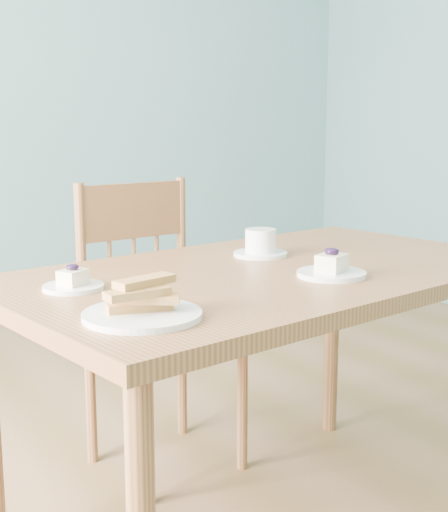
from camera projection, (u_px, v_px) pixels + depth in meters
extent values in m
cube|color=#8E5E36|center=(271.00, 276.00, 1.84)|extent=(1.49, 0.98, 0.04)
cylinder|color=#8E5E36|center=(332.00, 337.00, 2.57)|extent=(0.05, 0.05, 0.70)
cube|color=#8E5E36|center=(165.00, 338.00, 2.27)|extent=(0.46, 0.44, 0.04)
cylinder|color=#8E5E36|center=(146.00, 439.00, 2.07)|extent=(0.03, 0.03, 0.41)
cylinder|color=#8E5E36|center=(242.00, 408.00, 2.29)|extent=(0.03, 0.03, 0.41)
cylinder|color=#8E5E36|center=(91.00, 403.00, 2.34)|extent=(0.03, 0.03, 0.41)
cylinder|color=#8E5E36|center=(182.00, 379.00, 2.56)|extent=(0.03, 0.03, 0.41)
cylinder|color=#8E5E36|center=(81.00, 258.00, 2.25)|extent=(0.03, 0.03, 0.47)
cylinder|color=#8E5E36|center=(181.00, 245.00, 2.48)|extent=(0.03, 0.03, 0.47)
cube|color=#8E5E36|center=(133.00, 211.00, 2.34)|extent=(0.36, 0.06, 0.18)
cylinder|color=#8E5E36|center=(110.00, 283.00, 2.33)|extent=(0.01, 0.01, 0.28)
cylinder|color=#8E5E36|center=(134.00, 279.00, 2.39)|extent=(0.01, 0.01, 0.28)
cylinder|color=#8E5E36|center=(157.00, 276.00, 2.44)|extent=(0.01, 0.01, 0.28)
cylinder|color=white|center=(331.00, 274.00, 1.74)|extent=(0.17, 0.17, 0.01)
cube|color=#F5E0BC|center=(332.00, 263.00, 1.73)|extent=(0.09, 0.08, 0.04)
ellipsoid|color=black|center=(332.00, 251.00, 1.73)|extent=(0.04, 0.04, 0.02)
sphere|color=black|center=(334.00, 251.00, 1.74)|extent=(0.01, 0.01, 0.01)
sphere|color=black|center=(327.00, 251.00, 1.73)|extent=(0.01, 0.01, 0.01)
sphere|color=black|center=(336.00, 252.00, 1.72)|extent=(0.01, 0.01, 0.01)
cylinder|color=white|center=(73.00, 287.00, 1.61)|extent=(0.14, 0.14, 0.01)
cube|color=#F5E0BC|center=(73.00, 277.00, 1.60)|extent=(0.08, 0.07, 0.03)
ellipsoid|color=black|center=(72.00, 267.00, 1.60)|extent=(0.03, 0.03, 0.01)
sphere|color=black|center=(76.00, 267.00, 1.60)|extent=(0.01, 0.01, 0.01)
sphere|color=black|center=(69.00, 267.00, 1.60)|extent=(0.01, 0.01, 0.01)
sphere|color=black|center=(75.00, 268.00, 1.59)|extent=(0.01, 0.01, 0.01)
cylinder|color=white|center=(260.00, 254.00, 2.01)|extent=(0.15, 0.15, 0.01)
cylinder|color=white|center=(261.00, 241.00, 2.00)|extent=(0.11, 0.11, 0.07)
cylinder|color=olive|center=(261.00, 231.00, 2.00)|extent=(0.07, 0.07, 0.00)
torus|color=white|center=(268.00, 238.00, 2.04)|extent=(0.05, 0.03, 0.05)
cylinder|color=white|center=(142.00, 315.00, 1.37)|extent=(0.23, 0.23, 0.01)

